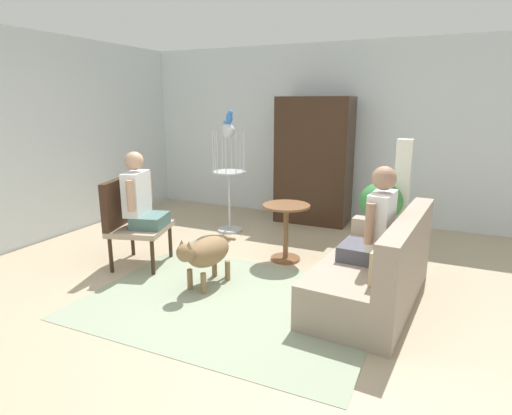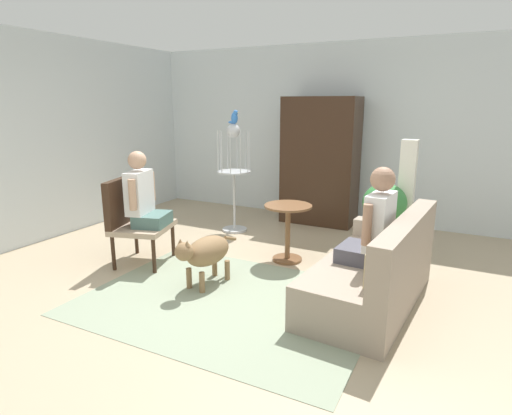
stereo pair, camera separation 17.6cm
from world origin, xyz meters
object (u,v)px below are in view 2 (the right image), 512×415
(couch, at_px, (376,273))
(bird_cage_stand, at_px, (234,171))
(round_end_table, at_px, (288,225))
(person_on_couch, at_px, (374,225))
(potted_plant, at_px, (384,212))
(armchair, at_px, (132,215))
(person_on_armchair, at_px, (143,196))
(armoire_cabinet, at_px, (320,161))
(dog, at_px, (206,252))
(parrot, at_px, (235,117))
(column_lamp, at_px, (405,199))

(couch, height_order, bird_cage_stand, bird_cage_stand)
(bird_cage_stand, bearing_deg, couch, -31.51)
(couch, relative_size, round_end_table, 2.68)
(person_on_couch, height_order, potted_plant, person_on_couch)
(couch, relative_size, armchair, 1.83)
(person_on_armchair, xyz_separation_m, armoire_cabinet, (1.21, 2.59, 0.16))
(person_on_couch, height_order, bird_cage_stand, bird_cage_stand)
(dog, xyz_separation_m, armoire_cabinet, (0.24, 2.80, 0.60))
(bird_cage_stand, xyz_separation_m, potted_plant, (2.13, -0.17, -0.32))
(couch, distance_m, parrot, 3.01)
(person_on_couch, xyz_separation_m, potted_plant, (-0.14, 1.27, -0.19))
(couch, relative_size, dog, 2.10)
(armchair, height_order, dog, armchair)
(parrot, distance_m, potted_plant, 2.37)
(couch, bearing_deg, round_end_table, 150.61)
(armchair, relative_size, column_lamp, 0.70)
(couch, xyz_separation_m, parrot, (-2.30, 1.42, 1.33))
(person_on_armchair, bearing_deg, bird_cage_stand, 80.24)
(round_end_table, relative_size, potted_plant, 0.74)
(round_end_table, relative_size, bird_cage_stand, 0.44)
(bird_cage_stand, relative_size, column_lamp, 1.09)
(armchair, bearing_deg, bird_cage_stand, 75.55)
(parrot, distance_m, armoire_cabinet, 1.52)
(couch, height_order, potted_plant, potted_plant)
(armchair, relative_size, person_on_armchair, 1.17)
(couch, height_order, armoire_cabinet, armoire_cabinet)
(bird_cage_stand, distance_m, parrot, 0.74)
(armchair, xyz_separation_m, parrot, (0.44, 1.63, 1.06))
(person_on_armchair, bearing_deg, couch, 3.63)
(round_end_table, bearing_deg, column_lamp, 35.30)
(armchair, relative_size, person_on_couch, 1.12)
(armoire_cabinet, bearing_deg, potted_plant, -44.47)
(parrot, bearing_deg, couch, -31.73)
(column_lamp, bearing_deg, armchair, -148.47)
(round_end_table, bearing_deg, parrot, 146.02)
(person_on_couch, xyz_separation_m, person_on_armchair, (-2.55, -0.14, 0.04))
(person_on_couch, relative_size, bird_cage_stand, 0.58)
(person_on_couch, height_order, dog, person_on_couch)
(couch, height_order, dog, couch)
(parrot, xyz_separation_m, column_lamp, (2.31, 0.06, -0.93))
(armchair, bearing_deg, armoire_cabinet, 62.74)
(person_on_armchair, relative_size, parrot, 4.48)
(parrot, height_order, potted_plant, parrot)
(parrot, xyz_separation_m, armoire_cabinet, (0.92, 1.01, -0.67))
(person_on_couch, height_order, column_lamp, column_lamp)
(potted_plant, xyz_separation_m, armoire_cabinet, (-1.20, 1.18, 0.39))
(armchair, bearing_deg, person_on_couch, 3.98)
(armchair, height_order, parrot, parrot)
(armchair, height_order, person_on_couch, person_on_couch)
(armchair, xyz_separation_m, bird_cage_stand, (0.42, 1.63, 0.32))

